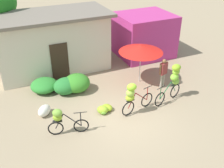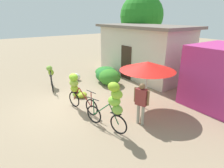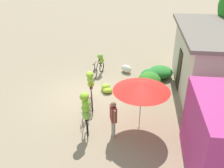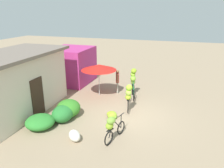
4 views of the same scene
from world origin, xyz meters
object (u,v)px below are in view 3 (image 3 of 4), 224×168
(person_vendor, at_px, (113,116))
(bicycle_leftmost, at_px, (100,63))
(bicycle_near_pile, at_px, (91,85))
(bicycle_center_loaded, at_px, (86,109))
(building_low, at_px, (209,60))
(produce_sack, at_px, (126,69))
(market_umbrella, at_px, (142,87))
(banana_pile_on_ground, at_px, (106,88))

(person_vendor, bearing_deg, bicycle_leftmost, -165.55)
(bicycle_leftmost, distance_m, person_vendor, 5.64)
(bicycle_near_pile, height_order, bicycle_center_loaded, bicycle_center_loaded)
(building_low, xyz_separation_m, produce_sack, (-1.49, -4.14, -1.38))
(bicycle_leftmost, xyz_separation_m, bicycle_center_loaded, (5.27, 0.33, 0.35))
(market_umbrella, bearing_deg, building_low, 137.87)
(market_umbrella, distance_m, bicycle_near_pile, 2.99)
(bicycle_leftmost, relative_size, produce_sack, 2.19)
(building_low, height_order, bicycle_leftmost, building_low)
(market_umbrella, height_order, produce_sack, market_umbrella)
(building_low, xyz_separation_m, person_vendor, (4.37, -4.26, -0.66))
(bicycle_center_loaded, bearing_deg, bicycle_leftmost, -176.43)
(market_umbrella, relative_size, bicycle_leftmost, 1.43)
(building_low, relative_size, market_umbrella, 2.87)
(bicycle_near_pile, bearing_deg, bicycle_leftmost, -178.52)
(bicycle_leftmost, distance_m, bicycle_center_loaded, 5.29)
(building_low, height_order, bicycle_near_pile, building_low)
(person_vendor, bearing_deg, market_umbrella, 127.22)
(banana_pile_on_ground, bearing_deg, building_low, 100.25)
(building_low, xyz_separation_m, market_umbrella, (3.62, -3.27, 0.24))
(market_umbrella, distance_m, bicycle_leftmost, 5.40)
(bicycle_leftmost, bearing_deg, bicycle_center_loaded, 3.57)
(building_low, bearing_deg, bicycle_center_loaded, -51.92)
(bicycle_center_loaded, distance_m, person_vendor, 1.10)
(bicycle_leftmost, height_order, bicycle_near_pile, bicycle_near_pile)
(produce_sack, bearing_deg, banana_pile_on_ground, -20.11)
(bicycle_near_pile, xyz_separation_m, banana_pile_on_ground, (-1.06, 0.57, -0.75))
(bicycle_leftmost, bearing_deg, bicycle_near_pile, 1.48)
(produce_sack, relative_size, person_vendor, 0.45)
(bicycle_near_pile, bearing_deg, banana_pile_on_ground, 151.95)
(building_low, distance_m, bicycle_leftmost, 5.84)
(market_umbrella, distance_m, bicycle_center_loaded, 2.27)
(bicycle_leftmost, relative_size, bicycle_near_pile, 0.89)
(market_umbrella, relative_size, produce_sack, 3.13)
(market_umbrella, bearing_deg, banana_pile_on_ground, -147.26)
(building_low, bearing_deg, produce_sack, -109.73)
(banana_pile_on_ground, bearing_deg, market_umbrella, 32.74)
(produce_sack, distance_m, person_vendor, 5.90)
(building_low, xyz_separation_m, bicycle_center_loaded, (4.18, -5.33, -0.55))
(building_low, bearing_deg, market_umbrella, -42.13)
(building_low, distance_m, bicycle_center_loaded, 6.80)
(bicycle_leftmost, distance_m, bicycle_near_pile, 3.07)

